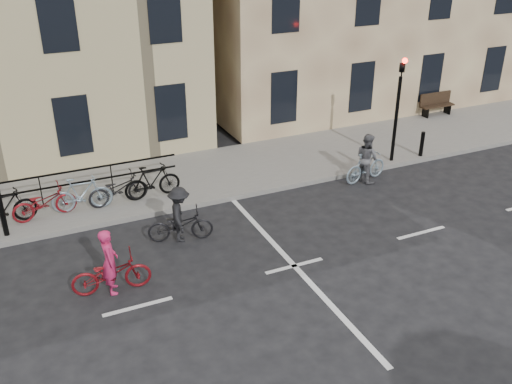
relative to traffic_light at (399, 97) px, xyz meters
name	(u,v)px	position (x,y,z in m)	size (l,w,h in m)	color
ground	(294,266)	(-6.20, -4.34, -2.45)	(120.00, 120.00, 0.00)	black
sidewalk	(90,196)	(-10.20, 1.66, -2.38)	(46.00, 4.00, 0.15)	slate
traffic_light	(399,97)	(0.00, 0.00, 0.00)	(0.18, 0.30, 3.90)	black
bollard_east	(366,155)	(-1.20, -0.09, -1.85)	(0.14, 0.14, 0.90)	black
bollard_west	(422,144)	(1.20, -0.09, -1.85)	(0.14, 0.14, 0.90)	black
bench	(436,103)	(4.80, 3.39, -1.78)	(1.60, 0.41, 0.97)	black
parked_bikes	(61,198)	(-11.12, 0.70, -1.81)	(7.25, 1.23, 1.05)	black
cyclist_pink	(111,270)	(-10.57, -3.49, -1.89)	(1.89, 0.85, 1.63)	maroon
cyclist_grey	(366,162)	(-1.65, -0.78, -1.79)	(1.75, 0.89, 1.64)	#7E95A5
cyclist_dark	(180,220)	(-8.40, -1.91, -1.84)	(1.85, 1.12, 1.56)	black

